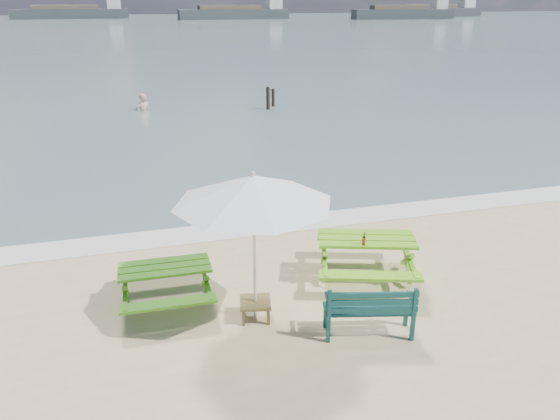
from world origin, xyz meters
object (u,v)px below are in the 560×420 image
object	(u,v)px
park_bench	(368,319)
side_table	(255,309)
beer_bottle	(364,241)
swimmer	(144,115)
picnic_table_left	(166,286)
patio_umbrella	(253,190)
picnic_table_right	(365,259)

from	to	relation	value
park_bench	side_table	distance (m)	1.72
beer_bottle	swimmer	world-z (taller)	beer_bottle
beer_bottle	swimmer	xyz separation A→B (m)	(-2.71, 17.15, -1.06)
picnic_table_left	patio_umbrella	xyz separation A→B (m)	(1.27, -0.81, 1.78)
patio_umbrella	park_bench	bearing A→B (deg)	-30.09
picnic_table_left	side_table	bearing A→B (deg)	-32.47
picnic_table_right	swimmer	bearing A→B (deg)	99.71
side_table	swimmer	size ratio (longest dim) A/B	0.30
patio_umbrella	swimmer	xyz separation A→B (m)	(-0.73, 17.60, -2.30)
picnic_table_left	park_bench	world-z (taller)	park_bench
park_bench	patio_umbrella	distance (m)	2.53
picnic_table_right	side_table	size ratio (longest dim) A/B	4.09
side_table	swimmer	bearing A→B (deg)	92.38
side_table	swimmer	distance (m)	17.62
picnic_table_right	park_bench	bearing A→B (deg)	-113.05
picnic_table_right	park_bench	world-z (taller)	park_bench
picnic_table_left	swimmer	size ratio (longest dim) A/B	0.89
side_table	beer_bottle	distance (m)	2.15
swimmer	patio_umbrella	bearing A→B (deg)	-87.62
patio_umbrella	beer_bottle	distance (m)	2.38
beer_bottle	swimmer	bearing A→B (deg)	98.99
picnic_table_left	park_bench	bearing A→B (deg)	-31.20
picnic_table_left	swimmer	distance (m)	16.81
park_bench	patio_umbrella	bearing A→B (deg)	149.91
picnic_table_right	side_table	world-z (taller)	picnic_table_right
patio_umbrella	picnic_table_left	bearing A→B (deg)	147.53
park_bench	beer_bottle	bearing A→B (deg)	69.54
picnic_table_left	side_table	size ratio (longest dim) A/B	2.95
picnic_table_left	park_bench	xyz separation A→B (m)	(2.76, -1.67, -0.08)
picnic_table_right	beer_bottle	size ratio (longest dim) A/B	9.97
picnic_table_right	side_table	xyz separation A→B (m)	(-2.16, -0.71, -0.22)
picnic_table_right	park_bench	size ratio (longest dim) A/B	1.65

